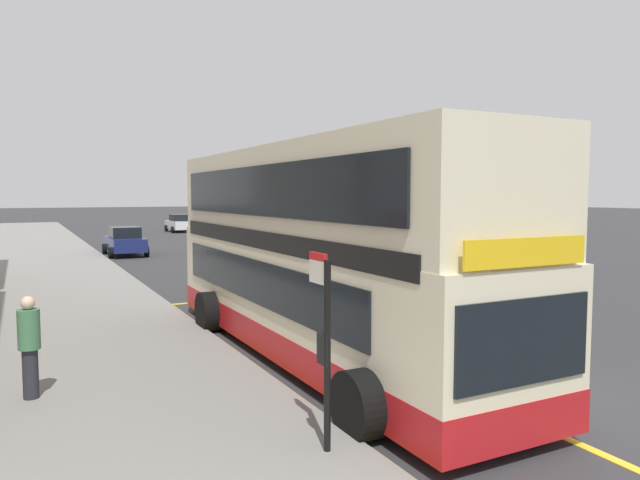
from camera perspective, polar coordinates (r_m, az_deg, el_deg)
ground_plane at (r=39.56m, az=-15.58°, el=-0.67°), size 260.00×260.00×0.00m
pavement_near at (r=38.76m, az=-25.77°, el=-0.95°), size 6.00×76.00×0.14m
double_decker_bus at (r=12.28m, az=-0.47°, el=-1.88°), size 3.25×11.53×4.40m
bus_bay_markings at (r=12.72m, az=-1.25°, el=-11.12°), size 2.83×14.21×0.01m
bus_stop_sign at (r=7.53m, az=0.43°, el=-9.15°), size 0.09×0.51×2.54m
parked_car_white_across at (r=55.02m, az=-13.59°, el=1.60°), size 2.09×4.20×1.62m
parked_car_white_distant at (r=26.27m, az=-3.51°, el=-1.28°), size 2.09×4.20×1.62m
parked_car_navy_behind at (r=34.60m, az=-18.57°, el=-0.12°), size 2.09×4.20×1.62m
pedestrian_waiting_near_sign at (r=10.57m, az=-26.58°, el=-9.02°), size 0.34×0.34×1.67m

